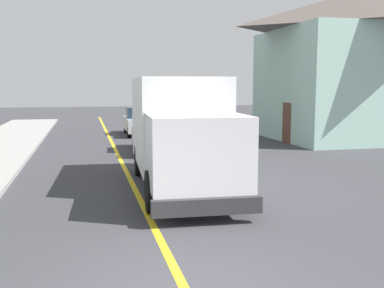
{
  "coord_description": "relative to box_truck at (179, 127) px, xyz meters",
  "views": [
    {
      "loc": [
        -1.36,
        -6.03,
        2.97
      ],
      "look_at": [
        1.46,
        5.81,
        1.4
      ],
      "focal_mm": 42.37,
      "sensor_mm": 36.0,
      "label": 1
    }
  ],
  "objects": [
    {
      "name": "parked_car_mid",
      "position": [
        0.61,
        14.64,
        -0.97
      ],
      "size": [
        1.87,
        4.43,
        1.67
      ],
      "color": "#B7B7BC",
      "rests_on": "ground"
    },
    {
      "name": "house_across_street",
      "position": [
        12.16,
        9.86,
        2.46
      ],
      "size": [
        10.12,
        8.71,
        8.14
      ],
      "color": "#9EC6B7",
      "rests_on": "ground"
    },
    {
      "name": "box_truck",
      "position": [
        0.0,
        0.0,
        0.0
      ],
      "size": [
        2.78,
        7.3,
        3.2
      ],
      "color": "white",
      "rests_on": "ground"
    },
    {
      "name": "parked_car_near",
      "position": [
        0.37,
        7.45,
        -0.97
      ],
      "size": [
        2.02,
        4.48,
        1.67
      ],
      "color": "silver",
      "rests_on": "ground"
    },
    {
      "name": "centre_line_yellow",
      "position": [
        -1.33,
        3.16,
        -1.76
      ],
      "size": [
        0.16,
        56.0,
        0.01
      ],
      "primitive_type": "cube",
      "color": "gold",
      "rests_on": "ground"
    }
  ]
}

